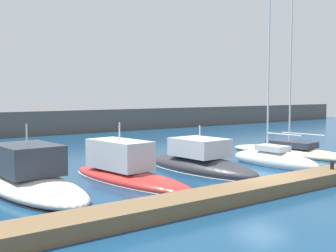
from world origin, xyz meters
TOP-DOWN VIEW (x-y plane):
  - ground_plane at (0.00, 0.00)m, footprint 120.00×120.00m
  - dock_pier at (0.00, -1.20)m, footprint 27.08×1.74m
  - breakwater_seawall at (0.00, 33.53)m, footprint 108.00×3.67m
  - motorboat_ivory_nearest at (-9.54, 6.06)m, footprint 3.87×10.69m
  - motorboat_red_second at (-4.60, 5.24)m, footprint 3.49×9.37m
  - motorboat_charcoal_third at (0.43, 5.14)m, footprint 3.29×8.85m
  - sailboat_white_fourth at (5.29, 3.56)m, footprint 1.76×6.52m
  - sailboat_sand_fifth at (10.20, 5.94)m, footprint 3.68×10.65m
  - mooring_buoy_red at (2.98, 15.25)m, footprint 0.66×0.66m
  - dock_bollard at (4.20, -1.20)m, footprint 0.20×0.20m

SIDE VIEW (x-z plane):
  - ground_plane at x=0.00m, z-range 0.00..0.00m
  - mooring_buoy_red at x=2.98m, z-range -0.33..0.33m
  - dock_pier at x=0.00m, z-range 0.00..0.58m
  - sailboat_sand_fifth at x=10.20m, z-range -10.08..10.72m
  - sailboat_white_fourth at x=5.29m, z-range -6.17..7.04m
  - motorboat_charcoal_third at x=0.43m, z-range -1.11..2.02m
  - motorboat_ivory_nearest at x=-9.54m, z-range -1.21..2.27m
  - motorboat_red_second at x=-4.60m, z-range -1.13..2.22m
  - dock_bollard at x=4.20m, z-range 0.58..1.02m
  - breakwater_seawall at x=0.00m, z-range 0.00..2.64m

